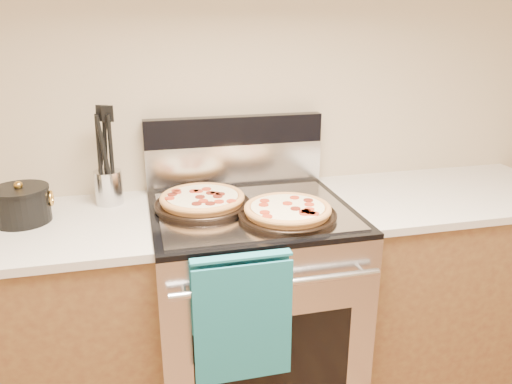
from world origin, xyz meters
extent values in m
plane|color=#BEAC89|center=(0.00, 2.00, 1.35)|extent=(4.00, 0.00, 4.00)
cube|color=#B7B7BC|center=(0.00, 1.65, 0.45)|extent=(0.76, 0.68, 0.90)
cube|color=black|center=(0.00, 1.31, 0.45)|extent=(0.56, 0.01, 0.40)
cube|color=black|center=(0.00, 1.65, 0.91)|extent=(0.76, 0.68, 0.02)
cube|color=silver|center=(0.00, 1.96, 1.01)|extent=(0.76, 0.06, 0.18)
cube|color=black|center=(0.00, 1.96, 1.16)|extent=(0.76, 0.06, 0.12)
cylinder|color=silver|center=(0.00, 1.27, 0.80)|extent=(0.70, 0.03, 0.03)
cube|color=gray|center=(0.00, 1.62, 0.92)|extent=(0.70, 0.55, 0.01)
cube|color=brown|center=(-0.88, 1.68, 0.44)|extent=(1.00, 0.62, 0.88)
cube|color=#BAB1A7|center=(-0.88, 1.68, 0.90)|extent=(1.02, 0.64, 0.03)
cube|color=brown|center=(0.88, 1.68, 0.44)|extent=(1.00, 0.62, 0.88)
cube|color=#BAB1A7|center=(0.88, 1.68, 0.90)|extent=(1.02, 0.64, 0.03)
cylinder|color=silver|center=(-0.53, 1.87, 0.98)|extent=(0.13, 0.13, 0.13)
cylinder|color=black|center=(-0.83, 1.74, 0.97)|extent=(0.20, 0.20, 0.12)
camera|label=1|loc=(-0.41, -0.08, 1.60)|focal=35.00mm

